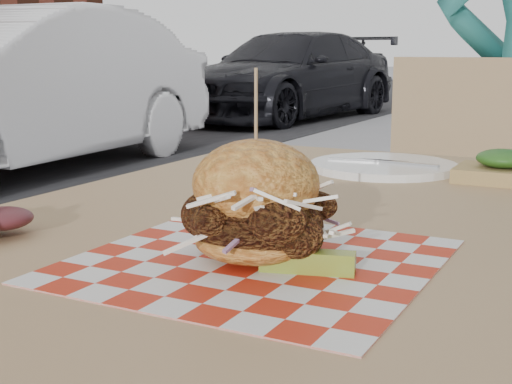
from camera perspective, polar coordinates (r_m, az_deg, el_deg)
car_white at (r=5.99m, az=-19.08°, el=7.72°), size 1.59×4.06×1.32m
car_dark at (r=10.30m, az=2.66°, el=9.32°), size 2.25×4.41×1.23m
patio_table at (r=1.03m, az=3.88°, el=-5.49°), size 0.80×1.20×0.75m
patio_chair at (r=1.98m, az=15.87°, el=-1.31°), size 0.48×0.49×0.95m
paper_liner at (r=0.76m, az=0.00°, el=-5.50°), size 0.36×0.36×0.00m
sandwich at (r=0.74m, az=0.00°, el=-1.32°), size 0.18×0.18×0.20m
pickle_spear at (r=0.71m, az=4.14°, el=-5.56°), size 0.10×0.05×0.02m
place_setting at (r=1.35m, az=10.15°, el=2.05°), size 0.27×0.27×0.02m
kraft_tray at (r=1.28m, az=19.12°, el=1.78°), size 0.15×0.12×0.06m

